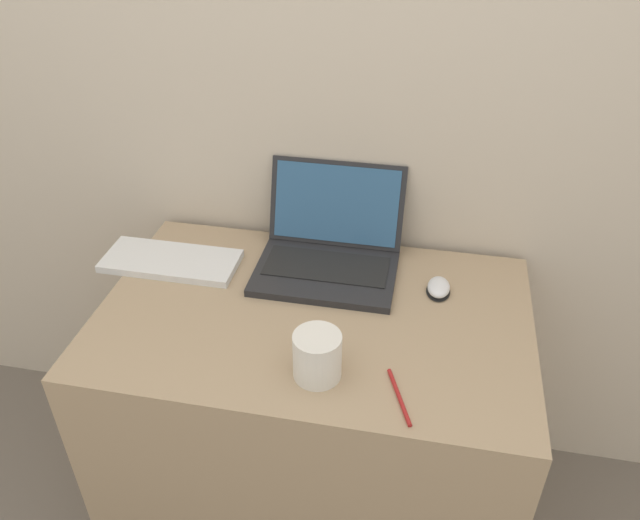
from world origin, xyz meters
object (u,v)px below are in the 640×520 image
at_px(laptop, 328,248).
at_px(computer_mouse, 439,288).
at_px(external_keyboard, 171,261).
at_px(drink_cup, 317,355).
at_px(pen, 399,397).

bearing_deg(laptop, computer_mouse, -12.64).
bearing_deg(external_keyboard, drink_cup, -35.15).
bearing_deg(external_keyboard, pen, -29.36).
bearing_deg(drink_cup, pen, -10.88).
xyz_separation_m(drink_cup, computer_mouse, (0.24, 0.34, -0.04)).
relative_size(drink_cup, computer_mouse, 1.21).
bearing_deg(drink_cup, external_keyboard, 144.85).
relative_size(computer_mouse, external_keyboard, 0.25).
distance_m(laptop, computer_mouse, 0.31).
relative_size(laptop, pen, 2.48).
bearing_deg(pen, external_keyboard, 150.64).
distance_m(laptop, drink_cup, 0.41).
height_order(computer_mouse, pen, computer_mouse).
xyz_separation_m(laptop, pen, (0.23, -0.45, -0.05)).
distance_m(laptop, pen, 0.51).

